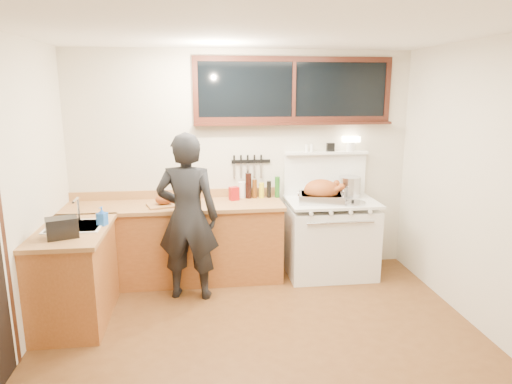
{
  "coord_description": "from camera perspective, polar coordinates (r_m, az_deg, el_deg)",
  "views": [
    {
      "loc": [
        -0.5,
        -3.57,
        2.16
      ],
      "look_at": [
        0.05,
        0.85,
        1.15
      ],
      "focal_mm": 32.0,
      "sensor_mm": 36.0,
      "label": 1
    }
  ],
  "objects": [
    {
      "name": "ground_plane",
      "position": [
        4.21,
        0.8,
        -18.28
      ],
      "size": [
        4.0,
        3.5,
        0.02
      ],
      "primitive_type": "cube",
      "color": "#522F15"
    },
    {
      "name": "room_shell",
      "position": [
        3.64,
        0.88,
        4.72
      ],
      "size": [
        4.1,
        3.6,
        2.65
      ],
      "color": "beige",
      "rests_on": "ground"
    },
    {
      "name": "counter_back",
      "position": [
        5.31,
        -10.02,
        -6.16
      ],
      "size": [
        2.44,
        0.64,
        1.0
      ],
      "color": "brown",
      "rests_on": "ground"
    },
    {
      "name": "counter_left",
      "position": [
        4.68,
        -21.71,
        -9.57
      ],
      "size": [
        0.64,
        1.09,
        0.9
      ],
      "color": "brown",
      "rests_on": "ground"
    },
    {
      "name": "sink_unit",
      "position": [
        4.62,
        -21.65,
        -4.66
      ],
      "size": [
        0.5,
        0.45,
        0.37
      ],
      "color": "white",
      "rests_on": "counter_left"
    },
    {
      "name": "vintage_stove",
      "position": [
        5.47,
        9.24,
        -5.4
      ],
      "size": [
        1.02,
        0.74,
        1.6
      ],
      "color": "white",
      "rests_on": "ground"
    },
    {
      "name": "back_window",
      "position": [
        5.4,
        4.75,
        11.73
      ],
      "size": [
        2.32,
        0.13,
        0.77
      ],
      "color": "black",
      "rests_on": "room_shell"
    },
    {
      "name": "knife_strip",
      "position": [
        5.4,
        -0.82,
        3.74
      ],
      "size": [
        0.46,
        0.03,
        0.28
      ],
      "color": "black",
      "rests_on": "room_shell"
    },
    {
      "name": "man",
      "position": [
        4.74,
        -8.54,
        -3.12
      ],
      "size": [
        0.7,
        0.52,
        1.75
      ],
      "color": "black",
      "rests_on": "ground"
    },
    {
      "name": "soap_bottle",
      "position": [
        4.54,
        -18.69,
        -2.86
      ],
      "size": [
        0.11,
        0.11,
        0.18
      ],
      "color": "blue",
      "rests_on": "counter_left"
    },
    {
      "name": "toaster",
      "position": [
        4.29,
        -23.09,
        -4.12
      ],
      "size": [
        0.3,
        0.26,
        0.18
      ],
      "color": "black",
      "rests_on": "counter_left"
    },
    {
      "name": "cutting_board",
      "position": [
        5.11,
        -11.34,
        -1.15
      ],
      "size": [
        0.42,
        0.36,
        0.13
      ],
      "color": "#A17040",
      "rests_on": "counter_back"
    },
    {
      "name": "roast_turkey",
      "position": [
        5.21,
        8.2,
        -0.15
      ],
      "size": [
        0.57,
        0.47,
        0.26
      ],
      "color": "silver",
      "rests_on": "vintage_stove"
    },
    {
      "name": "stockpot",
      "position": [
        5.52,
        11.59,
        0.63
      ],
      "size": [
        0.28,
        0.28,
        0.25
      ],
      "color": "silver",
      "rests_on": "vintage_stove"
    },
    {
      "name": "saucepan",
      "position": [
        5.49,
        10.83,
        0.01
      ],
      "size": [
        0.22,
        0.31,
        0.13
      ],
      "color": "silver",
      "rests_on": "vintage_stove"
    },
    {
      "name": "pot_lid",
      "position": [
        5.23,
        12.01,
        -1.31
      ],
      "size": [
        0.35,
        0.35,
        0.04
      ],
      "color": "silver",
      "rests_on": "vintage_stove"
    },
    {
      "name": "coffee_tin",
      "position": [
        5.27,
        -2.76,
        -0.2
      ],
      "size": [
        0.12,
        0.11,
        0.15
      ],
      "color": "#A01211",
      "rests_on": "counter_back"
    },
    {
      "name": "pitcher",
      "position": [
        5.4,
        -1.72,
        0.29
      ],
      "size": [
        0.13,
        0.13,
        0.19
      ],
      "color": "white",
      "rests_on": "counter_back"
    },
    {
      "name": "bottle_cluster",
      "position": [
        5.37,
        0.5,
        0.56
      ],
      "size": [
        0.41,
        0.07,
        0.3
      ],
      "color": "black",
      "rests_on": "counter_back"
    }
  ]
}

